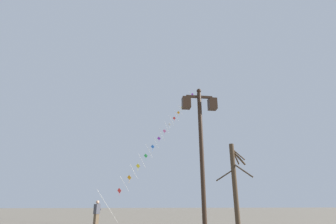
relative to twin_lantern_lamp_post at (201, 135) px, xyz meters
name	(u,v)px	position (x,y,z in m)	size (l,w,h in m)	color
twin_lantern_lamp_post	(201,135)	(0.00, 0.00, 0.00)	(1.21, 0.28, 5.36)	black
kite_train	(164,132)	(0.94, 19.01, 5.28)	(10.88, 14.92, 17.05)	brown
kite_flyer	(97,213)	(-4.44, 10.23, -2.77)	(0.46, 0.60, 1.71)	brown
bare_tree	(235,183)	(3.63, 6.46, -1.06)	(1.99, 1.57, 4.89)	#423323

